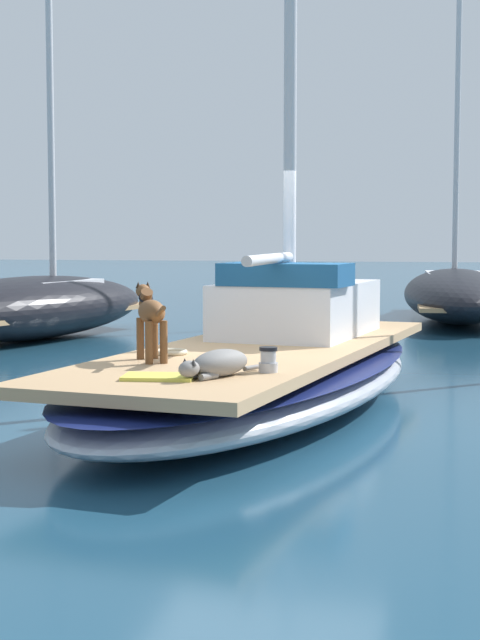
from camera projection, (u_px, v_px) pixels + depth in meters
The scene contains 10 objects.
ground_plane at pixel (262, 409), 10.08m from camera, with size 120.00×120.00×0.00m, color navy.
sailboat_main at pixel (262, 377), 10.06m from camera, with size 3.53×7.52×0.66m.
cabin_house at pixel (296, 305), 11.03m from camera, with size 1.70×2.40×0.84m.
dog_grey at pixel (217, 364), 7.80m from camera, with size 0.52×0.88×0.22m.
dog_brown at pixel (150, 314), 8.80m from camera, with size 0.55×0.85×0.70m.
deck_winch at pixel (268, 360), 8.07m from camera, with size 0.16×0.16×0.21m.
coiled_rope at pixel (171, 352), 9.31m from camera, with size 0.32×0.32×0.04m, color beige.
deck_towel at pixel (159, 377), 7.71m from camera, with size 0.56×0.36×0.03m, color #D8D14C.
moored_boat_port_side at pixel (32, 306), 16.97m from camera, with size 3.45×6.36×7.20m.
moored_boat_far_astern at pixel (456, 293), 20.65m from camera, with size 2.73×7.48×8.20m.
Camera 1 is at (2.00, -9.77, 1.78)m, focal length 54.82 mm.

